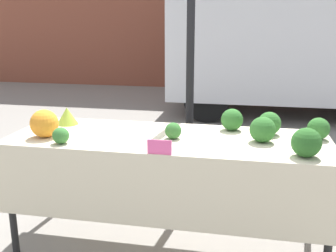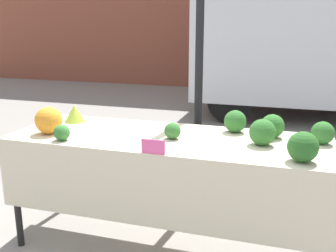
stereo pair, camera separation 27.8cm
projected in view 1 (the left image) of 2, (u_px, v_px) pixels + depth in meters
name	position (u px, v px, depth m)	size (l,w,h in m)	color
ground_plane	(168.00, 244.00, 3.03)	(40.00, 40.00, 0.00)	gray
tent_pole	(190.00, 68.00, 3.41)	(0.07, 0.07, 2.55)	black
parked_truck	(284.00, 42.00, 6.99)	(4.21, 2.06, 2.44)	silver
market_table	(166.00, 154.00, 2.77)	(2.27, 0.80, 0.86)	beige
orange_cauliflower	(44.00, 124.00, 2.77)	(0.20, 0.20, 0.20)	orange
romanesco_head	(67.00, 116.00, 3.13)	(0.17, 0.17, 0.14)	#93B238
broccoli_head_0	(232.00, 120.00, 2.95)	(0.17, 0.17, 0.17)	#2D6628
broccoli_head_1	(263.00, 130.00, 2.66)	(0.18, 0.18, 0.18)	#2D6628
broccoli_head_2	(269.00, 123.00, 2.84)	(0.17, 0.17, 0.17)	#2D6628
broccoli_head_3	(318.00, 129.00, 2.73)	(0.15, 0.15, 0.15)	#2D6628
broccoli_head_4	(173.00, 131.00, 2.75)	(0.12, 0.12, 0.12)	#336B2D
broccoli_head_5	(61.00, 136.00, 2.63)	(0.11, 0.11, 0.11)	#387533
broccoli_head_6	(306.00, 143.00, 2.37)	(0.18, 0.18, 0.18)	#285B23
price_sign	(159.00, 147.00, 2.42)	(0.15, 0.01, 0.09)	#F45B9E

